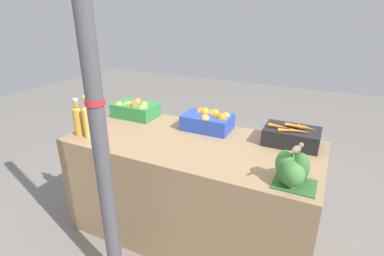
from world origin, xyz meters
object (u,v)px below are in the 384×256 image
object	(u,v)px
apple_crate	(136,109)
juice_bottle_amber	(78,120)
orange_crate	(209,120)
juice_bottle_golden	(88,120)
support_pole	(97,122)
sparrow_bird	(297,149)
broccoli_pile	(293,170)
carrot_crate	(292,136)

from	to	relation	value
apple_crate	juice_bottle_amber	xyz separation A→B (m)	(-0.14, -0.50, 0.05)
orange_crate	juice_bottle_golden	world-z (taller)	juice_bottle_golden
orange_crate	juice_bottle_golden	xyz separation A→B (m)	(-0.72, -0.51, 0.06)
support_pole	apple_crate	distance (m)	1.02
apple_crate	orange_crate	bearing A→B (deg)	1.32
apple_crate	sparrow_bird	bearing A→B (deg)	-20.73
broccoli_pile	carrot_crate	bearing A→B (deg)	99.04
support_pole	orange_crate	world-z (taller)	support_pole
broccoli_pile	juice_bottle_golden	size ratio (longest dim) A/B	0.72
apple_crate	orange_crate	distance (m)	0.67
carrot_crate	juice_bottle_golden	size ratio (longest dim) A/B	1.18
carrot_crate	juice_bottle_amber	xyz separation A→B (m)	(-1.43, -0.50, 0.06)
apple_crate	carrot_crate	size ratio (longest dim) A/B	1.00
orange_crate	apple_crate	bearing A→B (deg)	-178.68
apple_crate	juice_bottle_amber	distance (m)	0.52
broccoli_pile	sparrow_bird	bearing A→B (deg)	-73.74
carrot_crate	broccoli_pile	xyz separation A→B (m)	(0.08, -0.51, 0.02)
broccoli_pile	juice_bottle_golden	xyz separation A→B (m)	(-1.42, 0.01, 0.04)
support_pole	juice_bottle_amber	bearing A→B (deg)	145.29
support_pole	juice_bottle_amber	world-z (taller)	support_pole
broccoli_pile	support_pole	bearing A→B (deg)	-157.40
support_pole	sparrow_bird	distance (m)	1.02
broccoli_pile	juice_bottle_amber	xyz separation A→B (m)	(-1.51, 0.01, 0.03)
apple_crate	juice_bottle_amber	world-z (taller)	juice_bottle_amber
orange_crate	juice_bottle_amber	size ratio (longest dim) A/B	1.32
carrot_crate	sparrow_bird	size ratio (longest dim) A/B	2.82
carrot_crate	broccoli_pile	size ratio (longest dim) A/B	1.63
sparrow_bird	orange_crate	bearing A→B (deg)	75.83
broccoli_pile	juice_bottle_amber	size ratio (longest dim) A/B	0.81
juice_bottle_amber	juice_bottle_golden	xyz separation A→B (m)	(0.09, 0.00, 0.01)
carrot_crate	broccoli_pile	distance (m)	0.52
support_pole	carrot_crate	xyz separation A→B (m)	(0.86, 0.90, -0.27)
carrot_crate	orange_crate	bearing A→B (deg)	179.20
support_pole	orange_crate	distance (m)	0.98
support_pole	apple_crate	xyz separation A→B (m)	(-0.43, 0.89, -0.26)
orange_crate	juice_bottle_golden	bearing A→B (deg)	-144.51
broccoli_pile	juice_bottle_golden	world-z (taller)	juice_bottle_golden
support_pole	broccoli_pile	world-z (taller)	support_pole
support_pole	broccoli_pile	size ratio (longest dim) A/B	9.93
support_pole	juice_bottle_golden	distance (m)	0.65
support_pole	apple_crate	bearing A→B (deg)	115.58
apple_crate	juice_bottle_golden	xyz separation A→B (m)	(-0.05, -0.50, 0.06)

